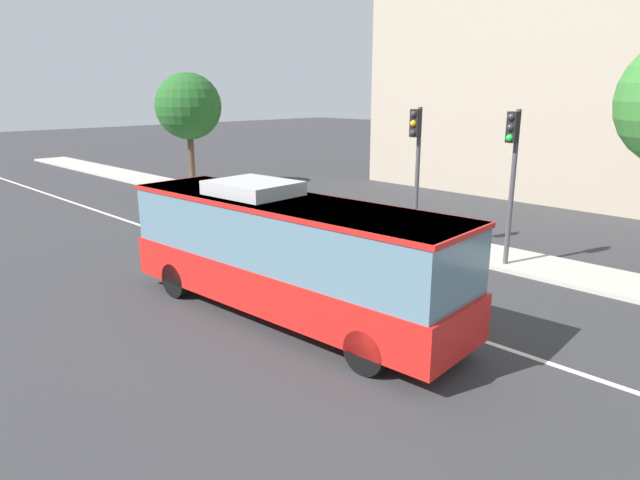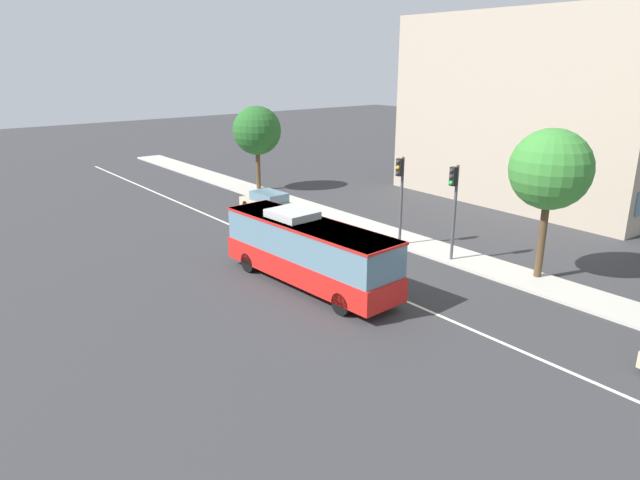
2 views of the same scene
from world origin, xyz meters
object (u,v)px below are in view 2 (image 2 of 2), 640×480
Objects in this scene: street_tree_kerbside_left at (551,170)px; traffic_light_near_corner at (454,197)px; traffic_light_mid_block at (400,186)px; transit_bus at (308,249)px; sedan_beige at (268,202)px; street_tree_kerbside_right at (257,131)px.

traffic_light_near_corner is at bearing -160.79° from street_tree_kerbside_left.
traffic_light_near_corner is 3.50m from traffic_light_mid_block.
sedan_beige is (-12.57, 6.02, -1.09)m from transit_bus.
traffic_light_mid_block is at bearing -167.10° from street_tree_kerbside_left.
sedan_beige is at bearing -86.61° from traffic_light_mid_block.
transit_bus is at bearing -124.50° from street_tree_kerbside_left.
street_tree_kerbside_left is at bearing 98.72° from traffic_light_mid_block.
transit_bus is at bearing -26.23° from street_tree_kerbside_right.
street_tree_kerbside_left is 25.37m from street_tree_kerbside_right.
transit_bus is 21.38m from street_tree_kerbside_right.
traffic_light_near_corner is at bearing 71.58° from transit_bus.
street_tree_kerbside_left is at bearing -0.15° from street_tree_kerbside_right.
street_tree_kerbside_left is (7.74, 1.77, 1.86)m from traffic_light_mid_block.
transit_bus is at bearing 6.09° from traffic_light_mid_block.
sedan_beige is at bearing -170.23° from street_tree_kerbside_left.
street_tree_kerbside_right is (-18.98, 9.35, 3.05)m from transit_bus.
transit_bus is 1.95× the size of traffic_light_mid_block.
traffic_light_near_corner is 21.20m from street_tree_kerbside_right.
transit_bus is 13.98m from sedan_beige.
transit_bus is 1.48× the size of street_tree_kerbside_right.
street_tree_kerbside_left is (4.26, 1.48, 1.86)m from traffic_light_near_corner.
street_tree_kerbside_left is 1.08× the size of street_tree_kerbside_right.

